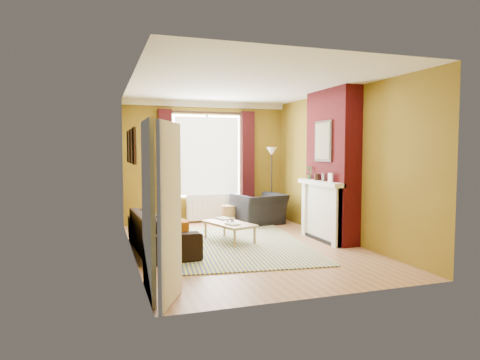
# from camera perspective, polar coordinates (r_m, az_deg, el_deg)

# --- Properties ---
(ground) EXTENTS (5.50, 5.50, 0.00)m
(ground) POSITION_cam_1_polar(r_m,az_deg,el_deg) (7.60, 0.60, -8.81)
(ground) COLOR #936542
(ground) RESTS_ON ground
(room_walls) EXTENTS (3.82, 5.54, 2.83)m
(room_walls) POSITION_cam_1_polar(r_m,az_deg,el_deg) (7.89, 4.35, 1.82)
(room_walls) COLOR brown
(room_walls) RESTS_ON ground
(striped_rug) EXTENTS (2.87, 3.70, 0.02)m
(striped_rug) POSITION_cam_1_polar(r_m,az_deg,el_deg) (7.68, -0.86, -8.60)
(striped_rug) COLOR #344991
(striped_rug) RESTS_ON ground
(sofa) EXTENTS (0.96, 2.21, 0.63)m
(sofa) POSITION_cam_1_polar(r_m,az_deg,el_deg) (7.42, -10.47, -6.68)
(sofa) COLOR black
(sofa) RESTS_ON ground
(armchair) EXTENTS (1.25, 1.15, 0.69)m
(armchair) POSITION_cam_1_polar(r_m,az_deg,el_deg) (9.75, 2.57, -3.89)
(armchair) COLOR black
(armchair) RESTS_ON ground
(coffee_table) EXTENTS (0.83, 1.19, 0.36)m
(coffee_table) POSITION_cam_1_polar(r_m,az_deg,el_deg) (7.88, -1.45, -5.96)
(coffee_table) COLOR tan
(coffee_table) RESTS_ON ground
(wicker_stool) EXTENTS (0.41, 0.41, 0.43)m
(wicker_stool) POSITION_cam_1_polar(r_m,az_deg,el_deg) (9.76, -1.50, -4.67)
(wicker_stool) COLOR olive
(wicker_stool) RESTS_ON ground
(floor_lamp) EXTENTS (0.28, 0.28, 1.76)m
(floor_lamp) POSITION_cam_1_polar(r_m,az_deg,el_deg) (10.03, 4.24, 2.29)
(floor_lamp) COLOR black
(floor_lamp) RESTS_ON ground
(book_a) EXTENTS (0.27, 0.31, 0.02)m
(book_a) POSITION_cam_1_polar(r_m,az_deg,el_deg) (7.60, -1.60, -5.95)
(book_a) COLOR #999999
(book_a) RESTS_ON coffee_table
(book_b) EXTENTS (0.30, 0.36, 0.02)m
(book_b) POSITION_cam_1_polar(r_m,az_deg,el_deg) (8.22, -2.88, -5.21)
(book_b) COLOR #999999
(book_b) RESTS_ON coffee_table
(mug) EXTENTS (0.11, 0.11, 0.08)m
(mug) POSITION_cam_1_polar(r_m,az_deg,el_deg) (7.90, -0.99, -5.35)
(mug) COLOR #999999
(mug) RESTS_ON coffee_table
(tv_remote) EXTENTS (0.07, 0.16, 0.02)m
(tv_remote) POSITION_cam_1_polar(r_m,az_deg,el_deg) (7.90, -1.51, -5.59)
(tv_remote) COLOR #262628
(tv_remote) RESTS_ON coffee_table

